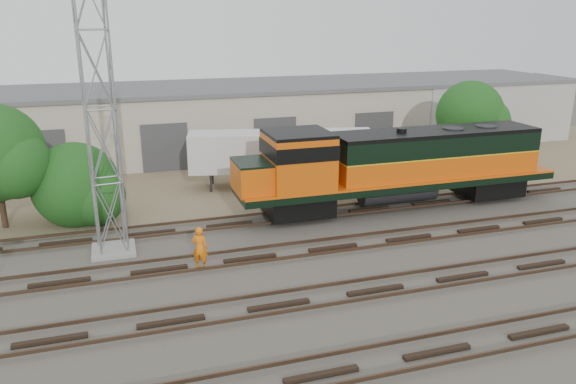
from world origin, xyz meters
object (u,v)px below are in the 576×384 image
object	(u,v)px
locomotive	(394,165)
signal_tower	(100,114)
worker	(200,248)
semi_trailer	(286,152)

from	to	relation	value
locomotive	signal_tower	world-z (taller)	signal_tower
locomotive	worker	world-z (taller)	locomotive
worker	semi_trailer	bearing A→B (deg)	-98.13
locomotive	semi_trailer	size ratio (longest dim) A/B	1.58
worker	semi_trailer	xyz separation A→B (m)	(7.19, 10.63, 1.28)
locomotive	semi_trailer	distance (m)	7.44
signal_tower	semi_trailer	distance (m)	13.84
locomotive	worker	xyz separation A→B (m)	(-11.68, -4.71, -1.60)
locomotive	worker	distance (m)	12.70
locomotive	signal_tower	xyz separation A→B (m)	(-15.26, -1.71, 3.89)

